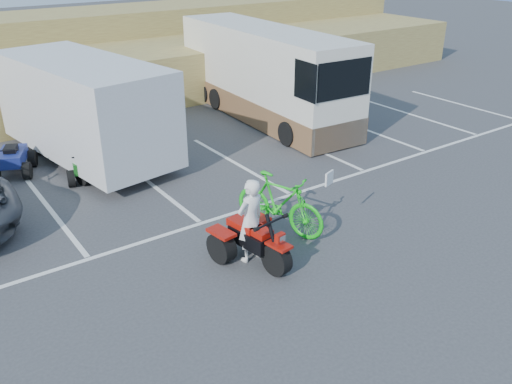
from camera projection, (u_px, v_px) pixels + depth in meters
ground at (261, 270)px, 10.94m from camera, size 100.00×100.00×0.00m
parking_stripes at (198, 190)px, 14.39m from camera, size 28.00×5.16×0.01m
grass_embankment at (37, 65)px, 21.77m from camera, size 40.00×8.50×3.10m
red_trike_atv at (256, 261)px, 11.23m from camera, size 1.55×1.93×1.14m
rider at (251, 221)px, 10.94m from camera, size 0.72×0.52×1.81m
green_dirt_bike at (279, 203)px, 12.13m from camera, size 1.37×2.37×1.37m
cargo_trailer at (84, 107)px, 15.75m from camera, size 3.51×6.67×2.96m
rv_motorhome at (264, 80)px, 19.73m from camera, size 2.73×8.90×3.16m
quad_atv_blue at (16, 173)px, 15.39m from camera, size 1.51×1.70×0.91m
quad_atv_green at (87, 178)px, 15.09m from camera, size 1.30×1.54×0.86m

